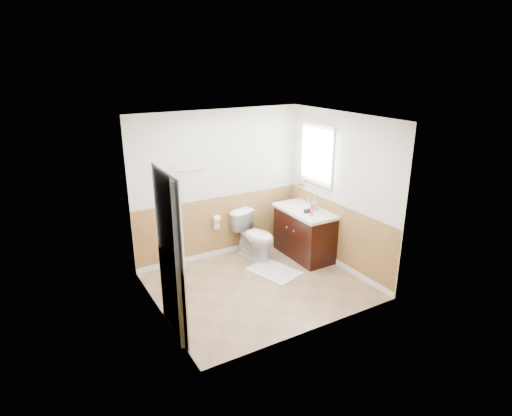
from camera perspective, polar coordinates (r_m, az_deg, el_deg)
floor at (r=6.54m, az=0.35°, el=-10.34°), size 3.00×3.00×0.00m
ceiling at (r=5.73m, az=0.40°, el=11.95°), size 3.00×3.00×0.00m
wall_back at (r=7.12m, az=-4.95°, el=3.04°), size 3.00×0.00×3.00m
wall_front at (r=5.02m, az=7.94°, el=-4.16°), size 3.00×0.00×3.00m
wall_left at (r=5.46m, az=-13.34°, el=-2.54°), size 0.00×3.00×3.00m
wall_right at (r=6.87m, az=11.23°, el=2.13°), size 0.00×3.00×3.00m
wainscot_back at (r=7.35m, az=-4.75°, el=-2.61°), size 3.00×0.00×3.00m
wainscot_front at (r=5.37m, az=7.49°, el=-11.49°), size 3.00×0.00×3.00m
wainscot_left at (r=5.78m, az=-12.65°, el=-9.44°), size 0.00×2.60×2.60m
wainscot_right at (r=7.11m, az=10.77°, el=-3.67°), size 0.00×2.60×2.60m
toilet at (r=7.24m, az=-0.19°, el=-3.76°), size 0.64×0.87×0.80m
bath_mat at (r=6.92m, az=2.46°, el=-8.48°), size 0.75×0.92×0.02m
vanity_cabinet at (r=7.35m, az=6.50°, el=-3.50°), size 0.55×1.10×0.80m
vanity_knob_left at (r=7.06m, az=5.06°, el=-3.13°), size 0.03×0.03×0.03m
vanity_knob_right at (r=7.21m, az=4.15°, el=-2.61°), size 0.03×0.03×0.03m
countertop at (r=7.19m, az=6.57°, el=-0.40°), size 0.60×1.15×0.05m
sink_basin at (r=7.30m, az=5.94°, el=0.22°), size 0.36×0.36×0.02m
faucet at (r=7.38m, az=7.09°, el=0.89°), size 0.02×0.02×0.14m
lotion_bottle at (r=6.87m, az=7.48°, el=-0.19°), size 0.05×0.05×0.22m
soap_dispenser at (r=7.16m, az=7.85°, el=0.57°), size 0.13×0.13×0.21m
hair_dryer_body at (r=7.04m, az=7.04°, el=-0.34°), size 0.14×0.07×0.07m
hair_dryer_handle at (r=7.04m, az=6.79°, el=-0.59°), size 0.03×0.03×0.07m
mirror_panel at (r=7.60m, az=5.80°, el=6.40°), size 0.02×0.35×0.90m
window_frame at (r=7.16m, az=8.22°, el=7.14°), size 0.04×0.80×1.00m
window_glass at (r=7.17m, az=8.32°, el=7.15°), size 0.01×0.70×0.90m
door at (r=5.18m, az=-10.58°, el=-6.32°), size 0.29×0.78×2.04m
door_frame at (r=5.16m, az=-11.38°, el=-6.39°), size 0.02×0.92×2.10m
door_knob at (r=5.51m, az=-11.13°, el=-5.55°), size 0.06×0.06×0.06m
towel_bar at (r=6.77m, az=-9.07°, el=5.10°), size 0.62×0.02×0.02m
tp_holder_bar at (r=7.19m, az=-5.30°, el=-1.43°), size 0.14×0.02×0.02m
tp_roll at (r=7.19m, az=-5.30°, el=-1.43°), size 0.10×0.11×0.11m
tp_sheet at (r=7.23m, az=-5.28°, el=-2.24°), size 0.10×0.01×0.16m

